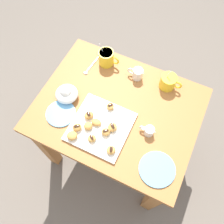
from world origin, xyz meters
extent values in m
plane|color=#665B51|center=(0.00, 0.00, 0.00)|extent=(8.00, 8.00, 0.00)
cube|color=#A36633|center=(0.00, 0.00, 0.72)|extent=(0.92, 0.73, 0.04)
cube|color=#A36633|center=(-0.40, -0.30, 0.35)|extent=(0.07, 0.07, 0.70)
cube|color=#A36633|center=(0.40, -0.30, 0.35)|extent=(0.07, 0.07, 0.70)
cube|color=#A36633|center=(-0.40, 0.30, 0.35)|extent=(0.07, 0.07, 0.70)
cube|color=#A36633|center=(0.40, 0.30, 0.35)|extent=(0.07, 0.07, 0.70)
cube|color=white|center=(-0.03, -0.15, 0.75)|extent=(0.31, 0.31, 0.02)
cylinder|color=yellow|center=(-0.20, 0.26, 0.79)|extent=(0.09, 0.09, 0.10)
torus|color=yellow|center=(-0.14, 0.26, 0.79)|extent=(0.06, 0.01, 0.06)
cylinder|color=black|center=(-0.20, 0.26, 0.83)|extent=(0.08, 0.08, 0.01)
cylinder|color=silver|center=(-0.22, 0.26, 0.83)|extent=(0.05, 0.01, 0.12)
cylinder|color=yellow|center=(0.20, 0.26, 0.78)|extent=(0.09, 0.09, 0.09)
torus|color=yellow|center=(0.26, 0.26, 0.79)|extent=(0.06, 0.01, 0.06)
cylinder|color=black|center=(0.20, 0.26, 0.82)|extent=(0.08, 0.08, 0.01)
cylinder|color=silver|center=(0.18, 0.26, 0.82)|extent=(0.03, 0.02, 0.11)
cylinder|color=white|center=(0.02, 0.25, 0.77)|extent=(0.06, 0.06, 0.07)
cone|color=white|center=(0.05, 0.25, 0.80)|extent=(0.02, 0.02, 0.02)
torus|color=white|center=(-0.02, 0.25, 0.78)|extent=(0.05, 0.01, 0.05)
cylinder|color=white|center=(0.02, 0.25, 0.80)|extent=(0.05, 0.05, 0.01)
ellipsoid|color=white|center=(-0.29, -0.06, 0.77)|extent=(0.13, 0.13, 0.07)
sphere|color=silver|center=(-0.29, -0.06, 0.80)|extent=(0.07, 0.07, 0.07)
ellipsoid|color=green|center=(-0.28, -0.06, 0.82)|extent=(0.03, 0.03, 0.01)
cylinder|color=white|center=(0.22, -0.06, 0.77)|extent=(0.05, 0.05, 0.05)
cone|color=white|center=(0.24, -0.06, 0.78)|extent=(0.02, 0.02, 0.02)
torus|color=white|center=(0.18, -0.06, 0.77)|extent=(0.04, 0.01, 0.04)
cylinder|color=black|center=(0.22, -0.06, 0.79)|extent=(0.04, 0.04, 0.01)
cylinder|color=#66A8DB|center=(0.33, -0.23, 0.74)|extent=(0.19, 0.19, 0.01)
cylinder|color=#66A8DB|center=(-0.27, -0.17, 0.74)|extent=(0.17, 0.17, 0.01)
cube|color=silver|center=(-0.27, 0.21, 0.74)|extent=(0.03, 0.15, 0.00)
ellipsoid|color=silver|center=(-0.28, 0.14, 0.74)|extent=(0.03, 0.02, 0.01)
ellipsoid|color=#D19347|center=(-0.03, -0.02, 0.77)|extent=(0.06, 0.06, 0.03)
ellipsoid|color=black|center=(-0.03, -0.02, 0.79)|extent=(0.03, 0.03, 0.00)
ellipsoid|color=#D19347|center=(-0.06, -0.14, 0.77)|extent=(0.06, 0.04, 0.03)
ellipsoid|color=#D19347|center=(0.08, -0.25, 0.77)|extent=(0.05, 0.05, 0.03)
ellipsoid|color=black|center=(0.08, -0.25, 0.79)|extent=(0.03, 0.04, 0.00)
ellipsoid|color=#D19347|center=(-0.04, -0.23, 0.77)|extent=(0.06, 0.06, 0.03)
ellipsoid|color=black|center=(-0.04, -0.23, 0.78)|extent=(0.03, 0.03, 0.00)
ellipsoid|color=#D19347|center=(-0.09, -0.18, 0.77)|extent=(0.07, 0.06, 0.03)
ellipsoid|color=#D19347|center=(-0.14, -0.26, 0.77)|extent=(0.07, 0.07, 0.03)
ellipsoid|color=#D19347|center=(0.01, -0.17, 0.77)|extent=(0.06, 0.06, 0.04)
ellipsoid|color=black|center=(0.01, -0.17, 0.79)|extent=(0.04, 0.03, 0.00)
ellipsoid|color=#D19347|center=(-0.14, -0.21, 0.77)|extent=(0.06, 0.07, 0.04)
ellipsoid|color=black|center=(-0.14, -0.21, 0.79)|extent=(0.04, 0.03, 0.00)
ellipsoid|color=#D19347|center=(-0.12, -0.12, 0.77)|extent=(0.06, 0.07, 0.04)
ellipsoid|color=black|center=(-0.12, -0.12, 0.79)|extent=(0.04, 0.03, 0.00)
ellipsoid|color=#D19347|center=(0.03, -0.13, 0.77)|extent=(0.07, 0.07, 0.03)
ellipsoid|color=black|center=(0.03, -0.13, 0.79)|extent=(0.04, 0.04, 0.00)
camera|label=1|loc=(0.23, -0.56, 1.92)|focal=37.31mm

